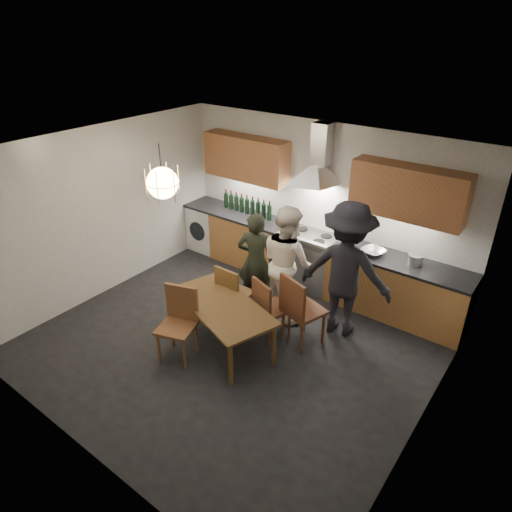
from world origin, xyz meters
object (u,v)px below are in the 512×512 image
Objects in this scene: dining_table at (223,309)px; chair_front at (179,318)px; wine_bottles at (247,204)px; mixing_bowl at (373,252)px; person_mid at (287,262)px; person_left at (256,261)px; chair_back_left at (232,291)px; person_right at (346,270)px; stock_pot at (415,260)px.

dining_table is 1.75× the size of chair_front.
mixing_bowl is at bearing -2.88° from wine_bottles.
chair_front is 2.91m from mixing_bowl.
chair_front is 2.98× the size of mixing_bowl.
person_mid is at bearing -136.46° from mixing_bowl.
wine_bottles is (-1.01, 1.10, 0.30)m from person_left.
wine_bottles is at bearing 91.17° from chair_front.
person_mid is (0.47, 0.68, 0.33)m from chair_back_left.
chair_back_left is (-0.23, 0.47, -0.05)m from dining_table.
person_right is at bearing -149.21° from chair_back_left.
person_right reaches higher than wine_bottles.
person_left is 0.90× the size of person_mid.
stock_pot is at bearing -124.83° from person_mid.
person_left is at bearing 68.01° from chair_front.
dining_table is 1.08m from person_left.
stock_pot reaches higher than chair_back_left.
chair_front is 1.51m from person_left.
mixing_bowl is at bearing 40.73° from chair_front.
mixing_bowl is (0.05, 0.76, -0.02)m from person_right.
person_left is at bearing -89.77° from chair_back_left.
chair_back_left is at bearing -58.69° from wine_bottles.
person_right is at bearing -20.51° from wine_bottles.
stock_pot is (1.97, 1.04, 0.21)m from person_left.
person_left reaches higher than mixing_bowl.
person_right reaches higher than chair_back_left.
wine_bottles is (-2.35, 0.88, 0.10)m from person_right.
chair_front reaches higher than dining_table.
stock_pot is at bearing 32.45° from chair_front.
person_right is at bearing 31.88° from chair_front.
chair_back_left is 0.61m from person_left.
mixing_bowl is at bearing -113.05° from person_mid.
stock_pot is at bearing 68.80° from dining_table.
chair_back_left is 0.60× the size of person_left.
person_mid is 0.88× the size of person_right.
chair_front is 0.64× the size of person_left.
person_right reaches higher than stock_pot.
person_right is at bearing -94.07° from mixing_bowl.
dining_table is 1.71m from person_right.
wine_bottles is at bearing -71.53° from person_left.
dining_table is 2.35m from mixing_bowl.
stock_pot is at bearing -140.63° from chair_back_left.
person_mid is (0.47, 0.11, 0.09)m from person_left.
chair_back_left is 2.58m from stock_pot.
wine_bottles is (-1.49, 0.99, 0.22)m from person_mid.
person_left is at bearing -152.26° from stock_pot.
person_left is 2.24m from stock_pot.
dining_table is 0.53m from chair_back_left.
wine_bottles reaches higher than dining_table.
stock_pot is at bearing -138.11° from person_right.
chair_back_left is 1.61m from person_right.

